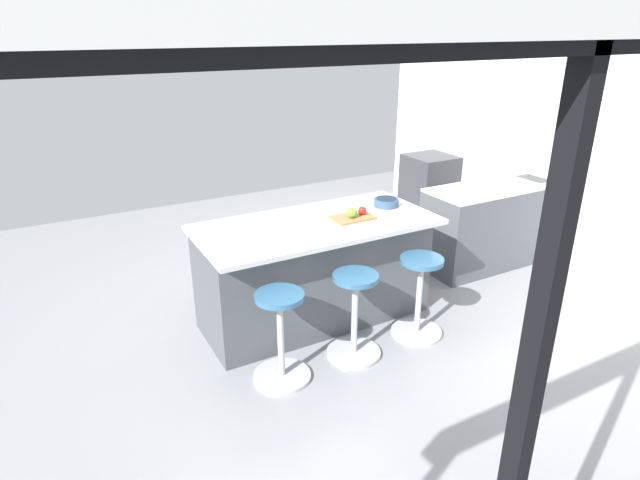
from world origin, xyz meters
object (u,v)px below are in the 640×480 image
at_px(oven_range, 429,187).
at_px(kitchen_island, 315,270).
at_px(stool_middle, 355,318).
at_px(fruit_bowl, 386,202).
at_px(stool_near_camera, 281,339).
at_px(stool_by_window, 419,299).
at_px(apple_green, 352,213).
at_px(cutting_board, 352,218).
at_px(apple_red, 362,211).

distance_m(oven_range, kitchen_island, 3.15).
xyz_separation_m(stool_middle, fruit_bowl, (-0.77, -0.69, 0.65)).
bearing_deg(stool_near_camera, stool_by_window, 180.00).
bearing_deg(stool_near_camera, kitchen_island, -134.13).
bearing_deg(stool_by_window, apple_green, -56.26).
xyz_separation_m(oven_range, stool_near_camera, (3.32, 2.32, -0.10)).
distance_m(stool_near_camera, fruit_bowl, 1.70).
xyz_separation_m(apple_green, fruit_bowl, (-0.48, -0.16, -0.02)).
bearing_deg(stool_near_camera, stool_middle, 180.00).
bearing_deg(fruit_bowl, stool_middle, 42.15).
relative_size(stool_middle, cutting_board, 1.99).
bearing_deg(apple_green, cutting_board, -129.29).
relative_size(kitchen_island, fruit_bowl, 8.97).
relative_size(stool_by_window, stool_near_camera, 1.00).
bearing_deg(stool_near_camera, apple_red, -152.30).
distance_m(kitchen_island, apple_green, 0.62).
bearing_deg(apple_red, cutting_board, -0.07).
relative_size(oven_range, stool_by_window, 1.21).
xyz_separation_m(oven_range, fruit_bowl, (1.91, 1.63, 0.55)).
xyz_separation_m(oven_range, apple_red, (2.26, 1.77, 0.57)).
distance_m(stool_middle, fruit_bowl, 1.22).
height_order(oven_range, kitchen_island, kitchen_island).
xyz_separation_m(kitchen_island, fruit_bowl, (-0.77, -0.03, 0.51)).
height_order(stool_middle, cutting_board, cutting_board).
distance_m(stool_middle, cutting_board, 0.88).
height_order(stool_middle, fruit_bowl, fruit_bowl).
bearing_deg(fruit_bowl, kitchen_island, 2.26).
relative_size(stool_middle, stool_near_camera, 1.00).
height_order(stool_by_window, stool_middle, same).
bearing_deg(stool_by_window, fruit_bowl, -100.03).
bearing_deg(fruit_bowl, oven_range, -139.52).
bearing_deg(oven_range, stool_middle, 40.97).
bearing_deg(stool_by_window, cutting_board, -58.97).
bearing_deg(stool_near_camera, apple_green, -150.41).
bearing_deg(kitchen_island, apple_green, 155.26).
distance_m(stool_by_window, stool_near_camera, 1.29).
bearing_deg(cutting_board, apple_green, 50.71).
bearing_deg(kitchen_island, oven_range, -148.18).
distance_m(oven_range, apple_red, 2.93).
relative_size(kitchen_island, cutting_board, 5.66).
xyz_separation_m(stool_middle, cutting_board, (-0.31, -0.55, 0.62)).
relative_size(oven_range, apple_red, 12.09).
xyz_separation_m(stool_near_camera, cutting_board, (-0.95, -0.55, 0.62)).
distance_m(oven_range, fruit_bowl, 2.57).
bearing_deg(cutting_board, apple_red, 179.93).
xyz_separation_m(oven_range, cutting_board, (2.37, 1.77, 0.52)).
relative_size(kitchen_island, stool_middle, 2.84).
bearing_deg(cutting_board, kitchen_island, -19.31).
height_order(kitchen_island, stool_by_window, kitchen_island).
bearing_deg(stool_by_window, stool_middle, 0.00).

